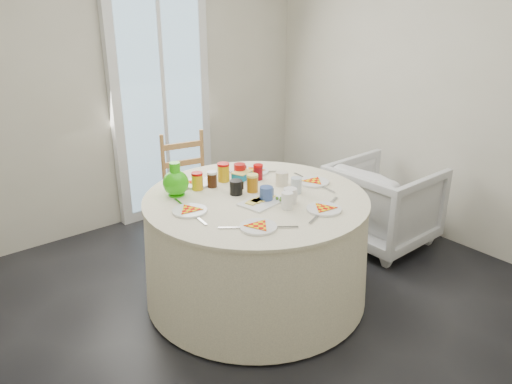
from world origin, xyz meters
TOP-DOWN VIEW (x-y plane):
  - floor at (0.00, 0.00)m, footprint 4.00×4.00m
  - wall_back at (0.00, 2.00)m, footprint 4.00×0.02m
  - wall_right at (2.00, 0.00)m, footprint 0.02×4.00m
  - glass_door at (0.40, 1.95)m, footprint 1.00×0.08m
  - table at (0.12, 0.23)m, footprint 1.55×1.55m
  - wooden_chair at (0.27, 1.30)m, footprint 0.49×0.48m
  - armchair at (1.49, 0.18)m, footprint 0.73×0.78m
  - place_settings at (0.12, 0.23)m, footprint 1.55×1.55m
  - jar_cluster at (0.11, 0.53)m, footprint 0.55×0.33m
  - butter_tub at (0.26, 0.56)m, footprint 0.17×0.15m
  - green_pitcher at (-0.28, 0.59)m, footprint 0.23×0.23m
  - cheese_platter at (0.09, 0.12)m, footprint 0.33×0.24m
  - mugs_glasses at (0.23, 0.23)m, footprint 0.67×0.67m

SIDE VIEW (x-z plane):
  - floor at x=0.00m, z-range 0.00..0.00m
  - table at x=0.12m, z-range -0.02..0.77m
  - armchair at x=1.49m, z-range -0.01..0.79m
  - wooden_chair at x=0.27m, z-range 0.00..0.94m
  - place_settings at x=0.12m, z-range 0.76..0.78m
  - cheese_platter at x=0.09m, z-range 0.75..0.79m
  - butter_tub at x=0.26m, z-range 0.76..0.81m
  - mugs_glasses at x=0.23m, z-range 0.75..0.87m
  - jar_cluster at x=0.11m, z-range 0.74..0.90m
  - green_pitcher at x=-0.28m, z-range 0.76..0.98m
  - glass_door at x=0.40m, z-range 0.00..2.10m
  - wall_back at x=0.00m, z-range 0.00..2.60m
  - wall_right at x=2.00m, z-range 0.00..2.60m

